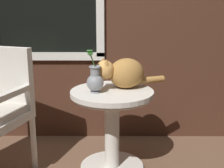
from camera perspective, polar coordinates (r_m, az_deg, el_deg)
wicker_side_table at (r=2.32m, az=0.00°, el=-6.12°), size 0.61×0.61×0.63m
cat at (r=2.30m, az=2.18°, el=2.08°), size 0.53×0.31×0.24m
pewter_vase_with_ivy at (r=2.18m, az=-3.18°, el=0.85°), size 0.12×0.12×0.30m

